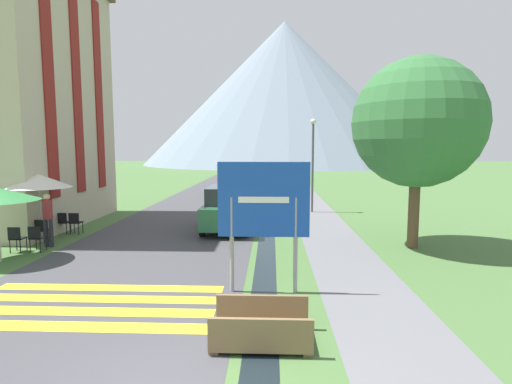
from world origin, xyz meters
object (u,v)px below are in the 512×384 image
cafe_chair_near_right (36,236)px  cafe_chair_near_left (16,237)px  footbridge (261,330)px  tree_by_path (418,123)px  cafe_chair_far_right (63,221)px  person_standing_terrace (48,216)px  parked_car_far (244,183)px  streetlamp (313,157)px  cafe_umbrella_middle_white (38,181)px  cafe_chair_middle (40,229)px  cafe_chair_far_left (75,221)px  hotel_building (20,79)px  parked_car_near (228,208)px  road_sign (264,209)px

cafe_chair_near_right → cafe_chair_near_left: same height
footbridge → tree_by_path: 9.34m
cafe_chair_far_right → person_standing_terrace: 2.21m
parked_car_far → streetlamp: streetlamp is taller
footbridge → cafe_chair_far_right: size_ratio=2.00×
tree_by_path → cafe_chair_far_right: bearing=172.8°
cafe_umbrella_middle_white → streetlamp: streetlamp is taller
cafe_chair_middle → person_standing_terrace: (0.61, -0.54, 0.56)m
person_standing_terrace → streetlamp: size_ratio=0.38×
cafe_chair_far_left → cafe_chair_near_left: bearing=-93.7°
hotel_building → cafe_chair_middle: (2.56, -3.42, -5.78)m
footbridge → cafe_chair_middle: (-8.03, 6.98, 0.29)m
cafe_chair_far_right → cafe_chair_far_left: (0.50, -0.03, 0.00)m
parked_car_near → cafe_chair_middle: size_ratio=4.66×
cafe_chair_far_right → road_sign: bearing=-26.5°
parked_car_far → tree_by_path: (6.73, -14.40, 3.26)m
parked_car_near → cafe_chair_far_right: (-6.41, -0.95, -0.40)m
cafe_chair_far_right → cafe_chair_far_left: same height
footbridge → person_standing_terrace: person_standing_terrace is taller
cafe_chair_far_left → person_standing_terrace: bearing=-80.3°
road_sign → cafe_umbrella_middle_white: 9.24m
road_sign → person_standing_terrace: (-7.40, 4.02, -0.91)m
parked_car_far → cafe_umbrella_middle_white: (-6.24, -14.23, 1.30)m
road_sign → footbridge: bearing=-89.7°
cafe_chair_far_left → streetlamp: (9.81, 5.86, 2.39)m
hotel_building → cafe_chair_near_left: hotel_building is taller
hotel_building → streetlamp: bearing=16.9°
hotel_building → road_sign: 13.94m
hotel_building → parked_car_near: (8.99, -0.96, -5.38)m
streetlamp → hotel_building: bearing=-163.1°
cafe_chair_near_right → cafe_chair_near_left: (-0.59, -0.11, 0.00)m
parked_car_far → cafe_chair_far_left: size_ratio=4.74×
road_sign → tree_by_path: (4.97, 4.45, 2.19)m
hotel_building → cafe_chair_far_right: size_ratio=13.75×
cafe_chair_far_left → cafe_chair_middle: same height
cafe_umbrella_middle_white → person_standing_terrace: (0.60, -0.60, -1.14)m
cafe_umbrella_middle_white → person_standing_terrace: size_ratio=1.34×
cafe_chair_near_right → cafe_chair_far_left: 2.70m
cafe_chair_near_right → cafe_chair_middle: bearing=137.0°
hotel_building → cafe_umbrella_middle_white: hotel_building is taller
cafe_chair_far_left → cafe_chair_near_right: bearing=-81.6°
parked_car_near → streetlamp: (3.90, 4.88, 1.99)m
cafe_umbrella_middle_white → cafe_chair_near_right: bearing=-65.6°
cafe_chair_near_left → cafe_umbrella_middle_white: bearing=79.1°
streetlamp → parked_car_far: bearing=120.4°
cafe_chair_far_right → cafe_chair_near_left: 2.83m
cafe_chair_far_right → hotel_building: bearing=154.4°
footbridge → cafe_chair_near_left: size_ratio=2.00×
road_sign → cafe_chair_near_left: road_sign is taller
hotel_building → cafe_chair_near_left: 7.90m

